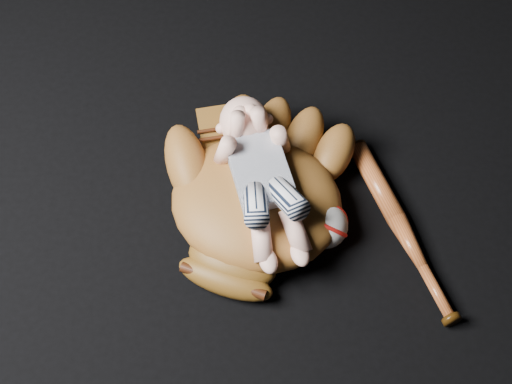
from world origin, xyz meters
TOP-DOWN VIEW (x-y plane):
  - baseball_glove at (0.09, 0.01)m, footprint 0.54×0.57m
  - newborn_baby at (0.10, 0.01)m, footprint 0.23×0.38m
  - baseball_bat at (0.36, -0.04)m, footprint 0.16×0.40m
  - baseball at (0.21, -0.04)m, footprint 0.10×0.10m

SIDE VIEW (x-z plane):
  - baseball_bat at x=0.36m, z-range 0.00..0.04m
  - baseball at x=0.21m, z-range 0.00..0.08m
  - baseball_glove at x=0.09m, z-range 0.00..0.14m
  - newborn_baby at x=0.10m, z-range 0.05..0.19m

